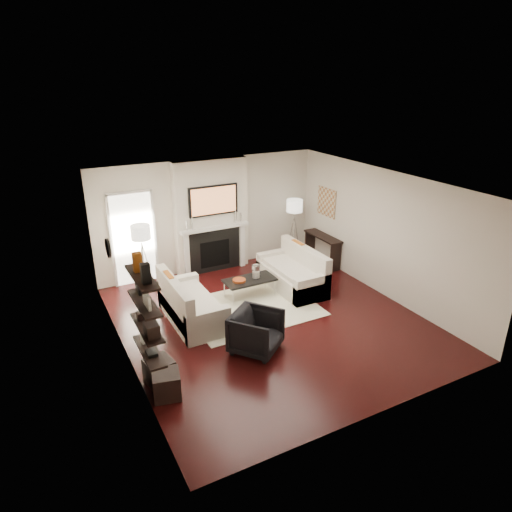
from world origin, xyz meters
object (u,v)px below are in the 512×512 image
lamp_right_shade (295,206)px  loveseat_right_base (292,279)px  armchair (256,330)px  coffee_table (250,280)px  lamp_left_shade (141,232)px  ottoman_near (159,371)px  loveseat_left_base (192,311)px

lamp_right_shade → loveseat_right_base: bearing=-123.2°
armchair → lamp_right_shade: 4.38m
coffee_table → lamp_left_shade: size_ratio=2.75×
armchair → lamp_right_shade: lamp_right_shade is taller
armchair → ottoman_near: (-1.75, -0.09, -0.20)m
loveseat_right_base → coffee_table: bearing=178.4°
coffee_table → armchair: 2.05m
coffee_table → lamp_right_shade: 2.59m
lamp_left_shade → loveseat_left_base: bearing=-71.0°
lamp_right_shade → ottoman_near: lamp_right_shade is taller
lamp_right_shade → loveseat_left_base: bearing=-153.0°
coffee_table → lamp_left_shade: (-1.96, 1.12, 1.05)m
loveseat_left_base → armchair: 1.63m
lamp_left_shade → ottoman_near: lamp_left_shade is taller
loveseat_left_base → ottoman_near: size_ratio=4.50×
armchair → lamp_left_shade: (-1.13, 2.99, 1.05)m
loveseat_left_base → lamp_right_shade: size_ratio=4.50×
coffee_table → lamp_right_shade: size_ratio=2.75×
loveseat_right_base → armchair: bearing=-135.3°
loveseat_right_base → armchair: 2.63m
coffee_table → armchair: bearing=-113.8°
lamp_left_shade → lamp_right_shade: 3.91m
loveseat_right_base → loveseat_left_base: bearing=-172.1°
loveseat_left_base → loveseat_right_base: 2.51m
loveseat_left_base → lamp_right_shade: lamp_right_shade is taller
coffee_table → loveseat_left_base: bearing=-165.4°
loveseat_right_base → coffee_table: 1.06m
coffee_table → lamp_left_shade: lamp_left_shade is taller
loveseat_left_base → armchair: (0.62, -1.50, 0.19)m
loveseat_right_base → lamp_left_shade: 3.44m
armchair → lamp_left_shade: size_ratio=2.01×
loveseat_right_base → lamp_right_shade: size_ratio=4.50×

